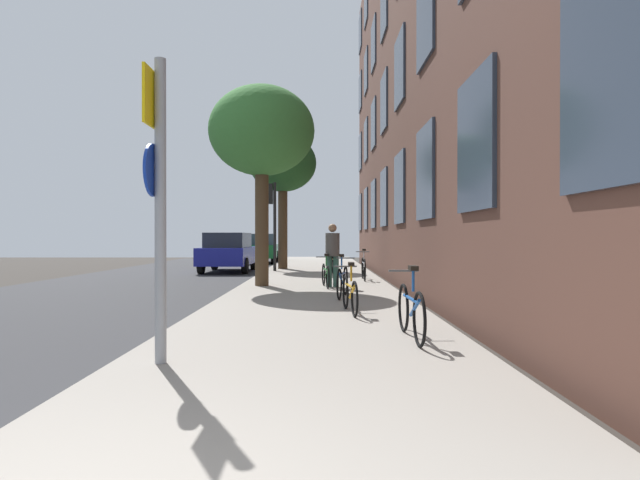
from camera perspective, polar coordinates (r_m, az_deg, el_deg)
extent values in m
plane|color=#332D28|center=(17.39, -11.90, -4.49)|extent=(41.80, 41.80, 0.00)
cube|color=#2D2D30|center=(17.94, -18.49, -4.33)|extent=(7.00, 38.00, 0.01)
cube|color=gray|center=(17.00, -0.25, -4.39)|extent=(4.20, 38.00, 0.12)
cube|color=#513328|center=(17.54, 8.75, 18.89)|extent=(0.50, 27.00, 14.08)
cube|color=#2D3847|center=(4.71, 29.30, 16.88)|extent=(0.06, 1.69, 1.95)
cube|color=#2D3847|center=(7.94, 16.46, 10.05)|extent=(0.06, 1.69, 1.95)
cube|color=#2D3847|center=(11.38, 11.37, 7.10)|extent=(0.06, 1.69, 1.95)
cube|color=#2D3847|center=(14.88, 8.69, 5.50)|extent=(0.06, 1.69, 1.95)
cube|color=#2D3847|center=(18.41, 7.04, 4.50)|extent=(0.06, 1.69, 1.95)
cube|color=#2D3847|center=(21.95, 5.92, 3.83)|extent=(0.06, 1.69, 1.95)
cube|color=#2D3847|center=(25.50, 5.12, 3.34)|extent=(0.06, 1.69, 1.95)
cube|color=#2D3847|center=(29.06, 4.51, 2.97)|extent=(0.06, 1.69, 1.95)
cube|color=#2D3847|center=(12.21, 11.39, 22.53)|extent=(0.06, 1.69, 1.95)
cube|color=#2D3847|center=(15.52, 8.70, 17.61)|extent=(0.06, 1.69, 1.95)
cube|color=#2D3847|center=(18.93, 7.05, 14.43)|extent=(0.06, 1.69, 1.95)
cube|color=#2D3847|center=(22.39, 5.93, 12.21)|extent=(0.06, 1.69, 1.95)
cube|color=#2D3847|center=(25.88, 5.12, 10.59)|extent=(0.06, 1.69, 1.95)
cube|color=#2D3847|center=(29.39, 4.51, 9.35)|extent=(0.06, 1.69, 1.95)
cube|color=#2D3847|center=(19.98, 7.05, 23.56)|extent=(0.06, 1.69, 1.95)
cube|color=#2D3847|center=(23.29, 5.93, 20.11)|extent=(0.06, 1.69, 1.95)
cube|color=#2D3847|center=(26.66, 5.13, 17.52)|extent=(0.06, 1.69, 1.95)
cube|color=#2D3847|center=(30.08, 4.52, 15.52)|extent=(0.06, 1.69, 1.95)
cube|color=#2D3847|center=(27.80, 5.13, 23.97)|extent=(0.06, 1.69, 1.95)
cube|color=#2D3847|center=(31.10, 4.52, 21.34)|extent=(0.06, 1.69, 1.95)
cylinder|color=gray|center=(5.87, -16.56, 3.00)|extent=(0.12, 0.12, 3.22)
cube|color=yellow|center=(6.07, -17.32, 14.19)|extent=(0.03, 0.60, 0.60)
cylinder|color=#14339E|center=(5.93, -17.31, 7.14)|extent=(0.03, 0.56, 0.56)
cylinder|color=black|center=(21.00, -4.69, 1.44)|extent=(0.12, 0.12, 3.49)
cube|color=black|center=(21.08, -5.18, 4.95)|extent=(0.20, 0.24, 0.80)
sphere|color=#4B0707|center=(21.11, -5.48, 5.65)|extent=(0.16, 0.16, 0.16)
sphere|color=#523707|center=(21.09, -5.48, 4.95)|extent=(0.16, 0.16, 0.16)
sphere|color=green|center=(21.07, -5.48, 4.25)|extent=(0.16, 0.16, 0.16)
cylinder|color=#4C3823|center=(14.66, -6.08, 1.71)|extent=(0.37, 0.37, 3.38)
ellipsoid|color=#387533|center=(14.94, -6.08, 11.58)|extent=(2.90, 2.90, 2.46)
cylinder|color=#4C3823|center=(22.45, -3.83, 1.51)|extent=(0.40, 0.40, 3.60)
ellipsoid|color=#235123|center=(22.66, -3.84, 8.23)|extent=(2.83, 2.83, 2.41)
torus|color=black|center=(7.63, 9.12, -7.18)|extent=(0.06, 0.68, 0.68)
torus|color=black|center=(6.60, 10.78, -8.36)|extent=(0.06, 0.68, 0.68)
cylinder|color=#194C99|center=(7.09, 9.89, -6.23)|extent=(0.06, 0.90, 0.04)
cylinder|color=#194C99|center=(6.84, 10.32, -7.19)|extent=(0.06, 0.55, 0.29)
cylinder|color=#194C99|center=(6.91, 10.14, -4.30)|extent=(0.04, 0.04, 0.28)
cube|color=black|center=(6.90, 10.14, -2.97)|extent=(0.10, 0.24, 0.06)
cylinder|color=#4C4C4C|center=(7.58, 9.12, -3.28)|extent=(0.42, 0.04, 0.03)
torus|color=black|center=(9.94, 2.93, -5.63)|extent=(0.10, 0.61, 0.61)
torus|color=black|center=(8.89, 3.91, -6.33)|extent=(0.10, 0.61, 0.61)
cylinder|color=#C68C19|center=(9.40, 3.39, -4.95)|extent=(0.13, 0.91, 0.04)
cylinder|color=#C68C19|center=(9.14, 3.64, -5.57)|extent=(0.10, 0.55, 0.30)
cylinder|color=#C68C19|center=(9.22, 3.54, -3.57)|extent=(0.04, 0.04, 0.28)
cube|color=black|center=(9.21, 3.54, -2.58)|extent=(0.10, 0.24, 0.06)
cylinder|color=#4C4C4C|center=(9.90, 2.93, -2.84)|extent=(0.42, 0.07, 0.03)
torus|color=black|center=(12.31, 2.93, -4.34)|extent=(0.16, 0.67, 0.67)
torus|color=black|center=(11.28, 2.27, -4.76)|extent=(0.16, 0.67, 0.67)
cylinder|color=#194C99|center=(11.78, 2.61, -3.65)|extent=(0.20, 0.87, 0.04)
cylinder|color=#194C99|center=(11.53, 2.45, -4.15)|extent=(0.14, 0.53, 0.29)
cylinder|color=#194C99|center=(11.61, 2.51, -2.46)|extent=(0.04, 0.04, 0.28)
cube|color=black|center=(11.61, 2.51, -1.68)|extent=(0.10, 0.24, 0.06)
cylinder|color=#4C4C4C|center=(12.28, 2.93, -1.94)|extent=(0.42, 0.10, 0.03)
torus|color=black|center=(14.66, 0.57, -3.71)|extent=(0.10, 0.61, 0.61)
torus|color=black|center=(13.70, 1.01, -4.00)|extent=(0.10, 0.61, 0.61)
cylinder|color=#267233|center=(14.17, 0.78, -3.18)|extent=(0.13, 0.82, 0.04)
cylinder|color=#267233|center=(13.94, 0.89, -3.55)|extent=(0.09, 0.50, 0.27)
cylinder|color=#267233|center=(14.01, 0.85, -2.25)|extent=(0.04, 0.04, 0.28)
cube|color=black|center=(14.01, 0.85, -1.59)|extent=(0.10, 0.24, 0.06)
cylinder|color=#4C4C4C|center=(14.63, 0.57, -1.83)|extent=(0.42, 0.07, 0.03)
torus|color=black|center=(17.16, 4.77, -3.00)|extent=(0.05, 0.68, 0.68)
torus|color=black|center=(16.10, 4.99, -3.22)|extent=(0.05, 0.68, 0.68)
cylinder|color=#99999E|center=(16.62, 4.88, -2.46)|extent=(0.06, 0.91, 0.04)
cylinder|color=#99999E|center=(16.36, 4.93, -2.80)|extent=(0.06, 0.55, 0.30)
cylinder|color=#99999E|center=(16.45, 4.91, -1.61)|extent=(0.04, 0.04, 0.28)
cube|color=black|center=(16.44, 4.91, -1.05)|extent=(0.10, 0.24, 0.06)
cylinder|color=#4C4C4C|center=(17.14, 4.77, -1.26)|extent=(0.42, 0.04, 0.03)
torus|color=black|center=(19.50, 1.56, -2.59)|extent=(0.07, 0.69, 0.69)
torus|color=black|center=(18.45, 1.78, -2.76)|extent=(0.07, 0.69, 0.69)
cylinder|color=#C68C19|center=(18.97, 1.66, -2.10)|extent=(0.08, 0.90, 0.04)
cylinder|color=#C68C19|center=(18.71, 1.72, -2.40)|extent=(0.07, 0.54, 0.29)
cylinder|color=#C68C19|center=(18.80, 1.70, -1.35)|extent=(0.04, 0.04, 0.28)
cube|color=black|center=(18.80, 1.70, -0.86)|extent=(0.10, 0.24, 0.06)
cylinder|color=#4C4C4C|center=(19.48, 1.56, -1.05)|extent=(0.42, 0.05, 0.03)
cylinder|color=#33594C|center=(14.23, 1.15, -3.40)|extent=(0.15, 0.15, 0.82)
cylinder|color=#33594C|center=(14.24, 1.90, -3.40)|extent=(0.15, 0.15, 0.82)
cylinder|color=#4C4742|center=(14.20, 1.53, -0.49)|extent=(0.45, 0.45, 0.62)
sphere|color=#936B4C|center=(14.20, 1.53, 1.29)|extent=(0.22, 0.22, 0.22)
cube|color=navy|center=(22.51, -9.56, -1.66)|extent=(1.98, 4.24, 0.70)
cube|color=#1E232D|center=(22.29, -9.65, 0.00)|extent=(1.64, 2.39, 0.60)
cylinder|color=black|center=(24.01, -11.05, -2.37)|extent=(0.22, 0.64, 0.64)
cylinder|color=black|center=(23.73, -6.95, -2.40)|extent=(0.22, 0.64, 0.64)
cylinder|color=black|center=(21.38, -12.46, -2.70)|extent=(0.22, 0.64, 0.64)
cylinder|color=black|center=(21.07, -7.86, -2.74)|extent=(0.22, 0.64, 0.64)
cube|color=#19662D|center=(29.85, -6.18, -1.17)|extent=(1.98, 4.14, 0.70)
cube|color=#384756|center=(29.64, -6.22, 0.08)|extent=(1.61, 2.34, 0.60)
cylinder|color=black|center=(31.24, -7.39, -1.75)|extent=(0.22, 0.64, 0.64)
cylinder|color=black|center=(31.07, -4.43, -1.76)|extent=(0.22, 0.64, 0.64)
cylinder|color=black|center=(28.68, -8.08, -1.93)|extent=(0.22, 0.64, 0.64)
cylinder|color=black|center=(28.49, -4.85, -1.94)|extent=(0.22, 0.64, 0.64)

